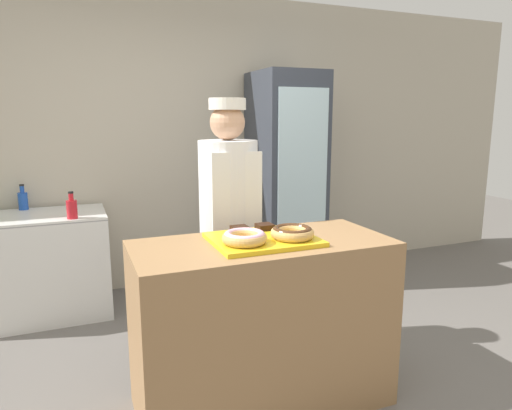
{
  "coord_description": "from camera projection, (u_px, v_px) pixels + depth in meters",
  "views": [
    {
      "loc": [
        -0.91,
        -2.15,
        1.59
      ],
      "look_at": [
        0.0,
        0.1,
        1.12
      ],
      "focal_mm": 32.0,
      "sensor_mm": 36.0,
      "label": 1
    }
  ],
  "objects": [
    {
      "name": "baker_person",
      "position": [
        229.0,
        224.0,
        2.99
      ],
      "size": [
        0.38,
        0.38,
        1.7
      ],
      "color": "#4C4C51",
      "rests_on": "ground_plane"
    },
    {
      "name": "donut_chocolate_glaze",
      "position": [
        292.0,
        232.0,
        2.38
      ],
      "size": [
        0.23,
        0.23,
        0.06
      ],
      "color": "tan",
      "rests_on": "serving_tray"
    },
    {
      "name": "brownie_back_left",
      "position": [
        240.0,
        229.0,
        2.52
      ],
      "size": [
        0.09,
        0.09,
        0.03
      ],
      "color": "black",
      "rests_on": "serving_tray"
    },
    {
      "name": "bottle_red",
      "position": [
        72.0,
        208.0,
        3.42
      ],
      "size": [
        0.08,
        0.08,
        0.21
      ],
      "color": "red",
      "rests_on": "chest_freezer"
    },
    {
      "name": "chest_freezer",
      "position": [
        44.0,
        265.0,
        3.66
      ],
      "size": [
        0.98,
        0.65,
        0.83
      ],
      "color": "silver",
      "rests_on": "ground_plane"
    },
    {
      "name": "display_counter",
      "position": [
        263.0,
        324.0,
        2.5
      ],
      "size": [
        1.38,
        0.62,
        0.94
      ],
      "color": "#997047",
      "rests_on": "ground_plane"
    },
    {
      "name": "donut_light_glaze",
      "position": [
        245.0,
        237.0,
        2.28
      ],
      "size": [
        0.23,
        0.23,
        0.06
      ],
      "color": "tan",
      "rests_on": "serving_tray"
    },
    {
      "name": "beverage_fridge",
      "position": [
        286.0,
        180.0,
        4.33
      ],
      "size": [
        0.58,
        0.69,
        2.0
      ],
      "color": "#333842",
      "rests_on": "ground_plane"
    },
    {
      "name": "bottle_blue",
      "position": [
        23.0,
        200.0,
        3.75
      ],
      "size": [
        0.08,
        0.08,
        0.21
      ],
      "color": "#1E4CB2",
      "rests_on": "chest_freezer"
    },
    {
      "name": "wall_back",
      "position": [
        175.0,
        143.0,
        4.27
      ],
      "size": [
        8.0,
        0.06,
        2.7
      ],
      "color": "#BCB29E",
      "rests_on": "ground_plane"
    },
    {
      "name": "serving_tray",
      "position": [
        263.0,
        239.0,
        2.41
      ],
      "size": [
        0.54,
        0.45,
        0.02
      ],
      "color": "yellow",
      "rests_on": "display_counter"
    },
    {
      "name": "brownie_back_right",
      "position": [
        265.0,
        227.0,
        2.58
      ],
      "size": [
        0.09,
        0.09,
        0.03
      ],
      "color": "black",
      "rests_on": "serving_tray"
    },
    {
      "name": "ground_plane",
      "position": [
        263.0,
        401.0,
        2.59
      ],
      "size": [
        14.0,
        14.0,
        0.0
      ],
      "primitive_type": "plane",
      "color": "#66605B"
    }
  ]
}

